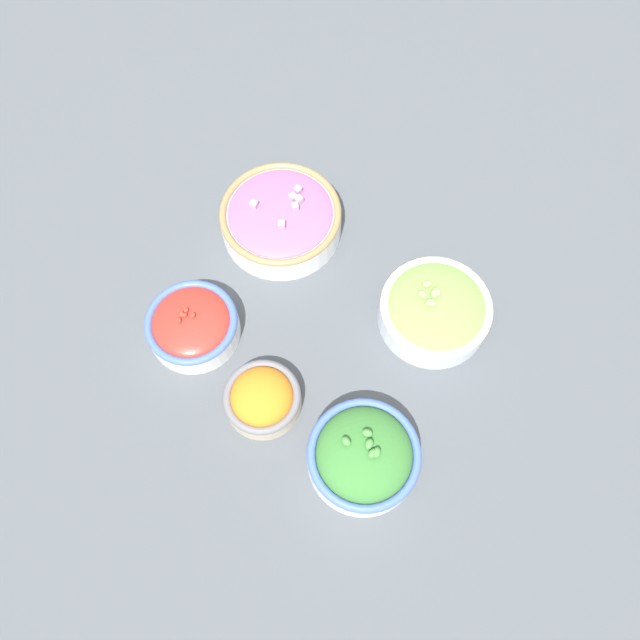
# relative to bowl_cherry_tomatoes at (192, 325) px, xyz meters

# --- Properties ---
(ground_plane) EXTENTS (3.00, 3.00, 0.00)m
(ground_plane) POSITION_rel_bowl_cherry_tomatoes_xyz_m (-0.14, -0.13, -0.03)
(ground_plane) COLOR #4C5156
(bowl_cherry_tomatoes) EXTENTS (0.14, 0.14, 0.06)m
(bowl_cherry_tomatoes) POSITION_rel_bowl_cherry_tomatoes_xyz_m (0.00, 0.00, 0.00)
(bowl_cherry_tomatoes) COLOR white
(bowl_cherry_tomatoes) RESTS_ON ground_plane
(bowl_red_onion) EXTENTS (0.19, 0.19, 0.07)m
(bowl_red_onion) POSITION_rel_bowl_cherry_tomatoes_xyz_m (0.02, -0.22, 0.00)
(bowl_red_onion) COLOR white
(bowl_red_onion) RESTS_ON ground_plane
(bowl_lettuce) EXTENTS (0.17, 0.17, 0.07)m
(bowl_lettuce) POSITION_rel_bowl_cherry_tomatoes_xyz_m (-0.26, -0.25, 0.00)
(bowl_lettuce) COLOR silver
(bowl_lettuce) RESTS_ON ground_plane
(bowl_carrots) EXTENTS (0.11, 0.11, 0.06)m
(bowl_carrots) POSITION_rel_bowl_cherry_tomatoes_xyz_m (-0.15, 0.02, -0.00)
(bowl_carrots) COLOR beige
(bowl_carrots) RESTS_ON ground_plane
(bowl_broccoli) EXTENTS (0.15, 0.15, 0.08)m
(bowl_broccoli) POSITION_rel_bowl_cherry_tomatoes_xyz_m (-0.32, -0.01, 0.01)
(bowl_broccoli) COLOR white
(bowl_broccoli) RESTS_ON ground_plane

